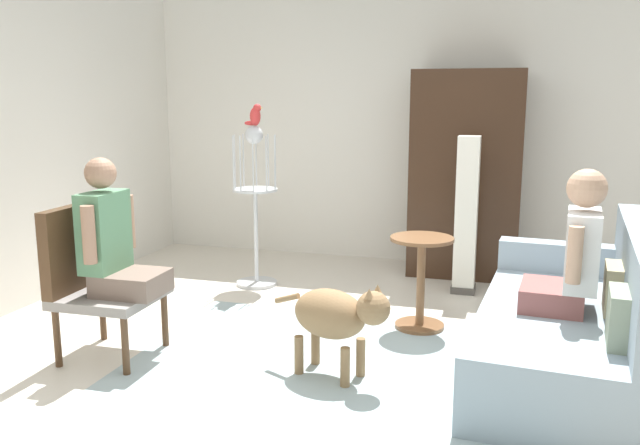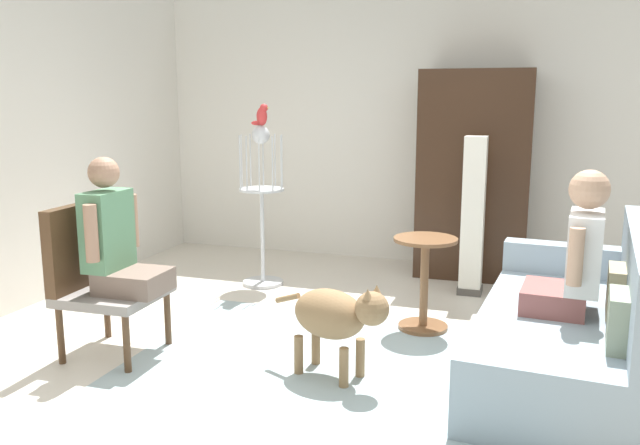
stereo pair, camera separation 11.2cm
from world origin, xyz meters
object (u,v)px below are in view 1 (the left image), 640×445
couch (576,327)px  person_on_couch (573,254)px  dog (336,315)px  person_on_armchair (113,241)px  bird_cage_stand (255,206)px  armchair (92,273)px  column_lamp (466,216)px  parrot (255,115)px  round_end_table (421,278)px  armoire_cabinet (466,174)px

couch → person_on_couch: person_on_couch is taller
dog → person_on_armchair: bearing=-176.1°
person_on_armchair → bird_cage_stand: bearing=82.5°
armchair → column_lamp: bearing=43.6°
parrot → round_end_table: bearing=-24.3°
round_end_table → bird_cage_stand: 1.73m
bird_cage_stand → column_lamp: (1.78, 0.30, -0.05)m
bird_cage_stand → parrot: size_ratio=7.61×
bird_cage_stand → armoire_cabinet: armoire_cabinet is taller
parrot → column_lamp: parrot is taller
couch → dog: bearing=-162.9°
bird_cage_stand → parrot: parrot is taller
armchair → dog: size_ratio=1.27×
armchair → bird_cage_stand: bird_cage_stand is taller
armoire_cabinet → bird_cage_stand: bearing=-152.0°
round_end_table → armchair: bearing=-150.8°
armchair → bird_cage_stand: size_ratio=0.69×
round_end_table → dog: round_end_table is taller
couch → round_end_table: size_ratio=3.00×
armchair → person_on_armchair: bearing=1.2°
person_on_armchair → round_end_table: bearing=31.3°
round_end_table → armoire_cabinet: (0.17, 1.61, 0.57)m
person_on_armchair → dog: bearing=3.9°
person_on_couch → column_lamp: 1.74m
couch → bird_cage_stand: 2.87m
person_on_couch → column_lamp: size_ratio=0.63×
armchair → round_end_table: 2.24m
column_lamp → bird_cage_stand: bearing=-170.4°
person_on_armchair → column_lamp: bearing=45.9°
column_lamp → person_on_armchair: bearing=-134.1°
round_end_table → bird_cage_stand: (-1.55, 0.69, 0.34)m
armchair → dog: (1.59, 0.10, -0.16)m
armchair → round_end_table: (1.95, 1.09, -0.17)m
round_end_table → person_on_armchair: bearing=-148.7°
parrot → armchair: bearing=-103.1°
person_on_armchair → dog: 1.47m
person_on_armchair → bird_cage_stand: 1.79m
bird_cage_stand → person_on_armchair: bearing=-97.5°
dog → armoire_cabinet: 2.71m
person_on_couch → person_on_armchair: (-2.73, -0.49, 0.01)m
armchair → armoire_cabinet: (2.12, 2.69, 0.40)m
armoire_cabinet → person_on_couch: bearing=-70.6°
armchair → person_on_armchair: (0.17, 0.00, 0.22)m
couch → dog: (-1.36, -0.42, 0.08)m
couch → person_on_armchair: 2.87m
couch → parrot: 3.07m
couch → bird_cage_stand: bearing=153.7°
dog → column_lamp: column_lamp is taller
parrot → person_on_couch: bearing=-27.3°
round_end_table → bird_cage_stand: size_ratio=0.48×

